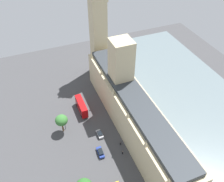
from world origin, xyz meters
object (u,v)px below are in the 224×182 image
object	(u,v)px
pedestrian_under_trees	(120,143)
street_lamp_trailing	(64,121)
clock_tower	(98,17)
double_decker_bus_leading	(81,106)
parliament_building	(132,109)
car_blue_kerbside	(100,152)
pedestrian_corner	(122,153)
car_silver_by_river_gate	(100,134)
plane_tree_opposite_hall	(61,120)

from	to	relation	value
pedestrian_under_trees	street_lamp_trailing	world-z (taller)	street_lamp_trailing
clock_tower	double_decker_bus_leading	size ratio (longest dim) A/B	5.29
parliament_building	pedestrian_under_trees	size ratio (longest dim) A/B	46.70
double_decker_bus_leading	car_blue_kerbside	bearing A→B (deg)	-90.34
double_decker_bus_leading	pedestrian_corner	bearing A→B (deg)	-74.79
clock_tower	car_blue_kerbside	distance (m)	56.87
parliament_building	street_lamp_trailing	bearing A→B (deg)	-17.55
street_lamp_trailing	car_silver_by_river_gate	bearing A→B (deg)	144.27
car_blue_kerbside	parliament_building	bearing A→B (deg)	29.84
parliament_building	pedestrian_corner	bearing A→B (deg)	52.62
double_decker_bus_leading	plane_tree_opposite_hall	distance (m)	12.99
pedestrian_under_trees	street_lamp_trailing	distance (m)	22.73
pedestrian_corner	car_silver_by_river_gate	bearing A→B (deg)	161.50
double_decker_bus_leading	pedestrian_corner	distance (m)	27.03
plane_tree_opposite_hall	car_blue_kerbside	bearing A→B (deg)	122.48
pedestrian_corner	car_blue_kerbside	bearing A→B (deg)	-154.06
street_lamp_trailing	double_decker_bus_leading	bearing A→B (deg)	-140.46
clock_tower	street_lamp_trailing	world-z (taller)	clock_tower
parliament_building	clock_tower	distance (m)	43.38
pedestrian_under_trees	car_silver_by_river_gate	bearing A→B (deg)	167.61
car_silver_by_river_gate	pedestrian_under_trees	size ratio (longest dim) A/B	2.75
pedestrian_corner	street_lamp_trailing	xyz separation A→B (m)	(15.84, -18.81, 3.93)
parliament_building	clock_tower	xyz separation A→B (m)	(-0.87, -38.59, 19.79)
car_silver_by_river_gate	parliament_building	bearing A→B (deg)	1.04
double_decker_bus_leading	street_lamp_trailing	distance (m)	11.50
pedestrian_under_trees	plane_tree_opposite_hall	world-z (taller)	plane_tree_opposite_hall
clock_tower	pedestrian_under_trees	size ratio (longest dim) A/B	37.21
car_silver_by_river_gate	pedestrian_corner	distance (m)	11.73
double_decker_bus_leading	car_silver_by_river_gate	size ratio (longest dim) A/B	2.56
car_blue_kerbside	pedestrian_under_trees	size ratio (longest dim) A/B	3.21
pedestrian_corner	street_lamp_trailing	world-z (taller)	street_lamp_trailing
parliament_building	car_silver_by_river_gate	size ratio (longest dim) A/B	17.01
pedestrian_corner	plane_tree_opposite_hall	distance (m)	25.34
parliament_building	street_lamp_trailing	size ratio (longest dim) A/B	10.34
parliament_building	pedestrian_corner	xyz separation A→B (m)	(8.49, 11.11, -8.16)
car_blue_kerbside	car_silver_by_river_gate	bearing A→B (deg)	74.26
car_silver_by_river_gate	car_blue_kerbside	xyz separation A→B (m)	(2.56, 7.83, 0.01)
parliament_building	plane_tree_opposite_hall	size ratio (longest dim) A/B	8.69
clock_tower	pedestrian_under_trees	bearing A→B (deg)	79.56
parliament_building	double_decker_bus_leading	xyz separation A→B (m)	(15.60, -14.90, -6.26)
parliament_building	street_lamp_trailing	distance (m)	25.86
double_decker_bus_leading	pedestrian_under_trees	size ratio (longest dim) A/B	7.04
clock_tower	pedestrian_corner	xyz separation A→B (m)	(9.36, 49.70, -27.95)
pedestrian_under_trees	plane_tree_opposite_hall	distance (m)	23.37
parliament_building	clock_tower	size ratio (longest dim) A/B	1.25
car_silver_by_river_gate	pedestrian_corner	world-z (taller)	car_silver_by_river_gate
car_blue_kerbside	clock_tower	bearing A→B (deg)	72.83
parliament_building	clock_tower	world-z (taller)	clock_tower
car_silver_by_river_gate	plane_tree_opposite_hall	distance (m)	15.17
car_silver_by_river_gate	plane_tree_opposite_hall	xyz separation A→B (m)	(12.24, -7.39, 5.08)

